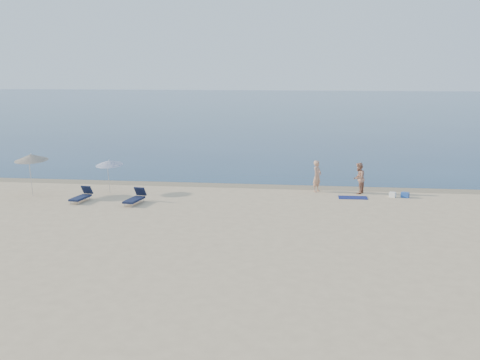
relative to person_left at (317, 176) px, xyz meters
name	(u,v)px	position (x,y,z in m)	size (l,w,h in m)	color
ground	(237,309)	(-2.29, -18.18, -0.94)	(160.00, 160.00, 0.00)	#CCB188
sea	(308,106)	(-2.29, 81.82, -0.93)	(240.00, 160.00, 0.01)	#0B2746
wet_sand_strip	(280,187)	(-2.29, 1.22, -0.93)	(240.00, 1.60, 0.00)	#847254
person_left	(317,176)	(0.00, 0.00, 0.00)	(0.68, 0.45, 1.87)	tan
person_right	(359,178)	(2.42, -0.23, -0.02)	(0.89, 0.69, 1.83)	#AA7359
beach_towel	(353,198)	(2.04, -1.49, -0.92)	(1.62, 0.90, 0.03)	#0F174F
white_bag	(393,195)	(4.29, -1.02, -0.79)	(0.34, 0.29, 0.29)	white
blue_cooler	(405,195)	(4.99, -1.02, -0.78)	(0.43, 0.30, 0.30)	#1F4BA9
umbrella_near	(109,163)	(-12.10, -1.92, 0.86)	(1.90, 1.92, 2.08)	silver
umbrella_far	(31,157)	(-16.24, -3.25, 1.29)	(2.15, 2.17, 2.53)	silver
lounger_left	(81,196)	(-12.87, -4.38, -0.65)	(0.79, 1.81, 0.78)	#151D3A
lounger_right	(135,198)	(-9.76, -4.55, -0.64)	(0.85, 1.90, 0.81)	#131A35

